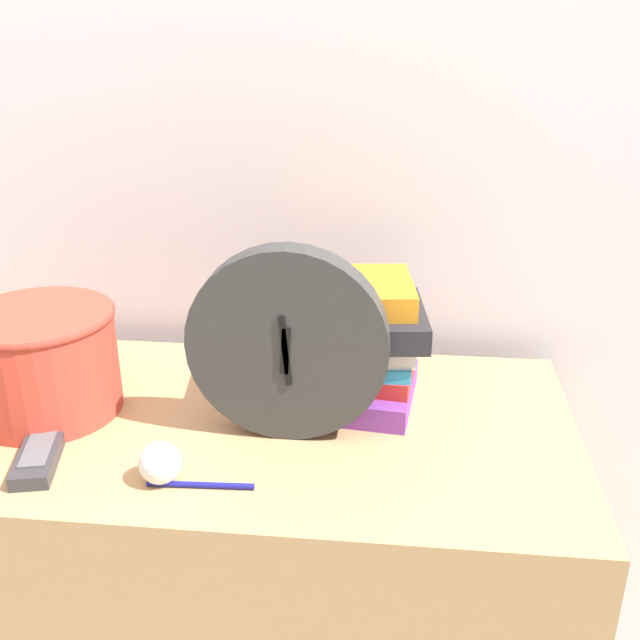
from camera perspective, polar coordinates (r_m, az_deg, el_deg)
wall_back at (r=1.31m, az=-6.66°, el=16.45°), size 6.00×0.04×2.40m
desk at (r=1.38m, az=-8.07°, el=-21.35°), size 1.11×0.51×0.78m
desk_clock at (r=1.03m, az=-2.49°, el=-1.90°), size 0.28×0.05×0.28m
book_stack at (r=1.14m, az=2.00°, el=-1.68°), size 0.26×0.20×0.19m
basket at (r=1.19m, az=-20.40°, el=-2.80°), size 0.23×0.23×0.16m
tv_remote at (r=1.11m, az=-20.34°, el=-8.93°), size 0.09×0.19×0.02m
crumpled_paper_ball at (r=1.00m, az=-12.08°, el=-10.60°), size 0.06×0.06×0.06m
pen at (r=0.99m, az=-9.09°, el=-12.30°), size 0.14×0.01×0.01m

